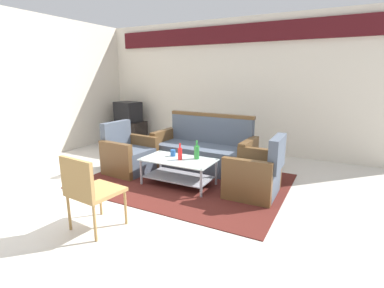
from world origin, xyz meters
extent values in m
plane|color=beige|center=(0.00, 0.00, 0.00)|extent=(14.00, 14.00, 0.00)
cube|color=silver|center=(0.00, 3.06, 1.40)|extent=(6.52, 0.12, 2.80)
cube|color=#4C1419|center=(0.00, 2.97, 2.47)|extent=(5.76, 0.08, 0.36)
cube|color=#511E19|center=(0.06, 0.76, 0.01)|extent=(3.04, 2.25, 0.01)
cube|color=#4C5666|center=(0.02, 1.44, 0.22)|extent=(1.62, 0.75, 0.42)
cube|color=#4C5666|center=(0.03, 1.76, 0.67)|extent=(1.60, 0.19, 0.48)
cube|color=brown|center=(0.86, 1.41, 0.32)|extent=(0.14, 0.70, 0.62)
cube|color=brown|center=(-0.82, 1.46, 0.32)|extent=(0.14, 0.70, 0.62)
cube|color=brown|center=(0.03, 1.76, 0.94)|extent=(1.64, 0.15, 0.06)
cube|color=#4C5666|center=(-1.01, 0.71, 0.21)|extent=(0.70, 0.65, 0.40)
cube|color=#4C5666|center=(-1.32, 0.74, 0.64)|extent=(0.16, 0.61, 0.45)
cube|color=brown|center=(-0.98, 1.04, 0.30)|extent=(0.67, 0.15, 0.58)
cube|color=brown|center=(-1.03, 0.38, 0.30)|extent=(0.67, 0.15, 0.58)
cube|color=#4C5666|center=(1.13, 0.77, 0.21)|extent=(0.67, 0.61, 0.40)
cube|color=#4C5666|center=(1.44, 0.77, 0.64)|extent=(0.13, 0.60, 0.45)
cube|color=brown|center=(1.13, 0.44, 0.30)|extent=(0.66, 0.11, 0.58)
cube|color=brown|center=(1.12, 1.10, 0.30)|extent=(0.66, 0.11, 0.58)
cube|color=silver|center=(0.03, 0.58, 0.40)|extent=(1.10, 0.60, 0.02)
cube|color=#9E9EA5|center=(0.03, 0.58, 0.13)|extent=(1.00, 0.52, 0.02)
cylinder|color=#9E9EA5|center=(-0.48, 0.84, 0.21)|extent=(0.04, 0.04, 0.40)
cylinder|color=#9E9EA5|center=(0.54, 0.84, 0.21)|extent=(0.04, 0.04, 0.40)
cylinder|color=#9E9EA5|center=(-0.48, 0.32, 0.21)|extent=(0.04, 0.04, 0.40)
cylinder|color=#9E9EA5|center=(0.54, 0.32, 0.21)|extent=(0.04, 0.04, 0.40)
cylinder|color=red|center=(0.06, 0.57, 0.50)|extent=(0.06, 0.06, 0.18)
cylinder|color=red|center=(0.06, 0.57, 0.62)|extent=(0.02, 0.02, 0.08)
cylinder|color=#2D8C38|center=(0.26, 0.73, 0.51)|extent=(0.08, 0.08, 0.20)
cylinder|color=#2D8C38|center=(0.26, 0.73, 0.65)|extent=(0.03, 0.03, 0.09)
cylinder|color=#2659A5|center=(-0.13, 0.69, 0.46)|extent=(0.08, 0.08, 0.10)
cube|color=black|center=(-2.57, 2.55, 0.26)|extent=(0.80, 0.50, 0.52)
cube|color=black|center=(-2.57, 2.55, 0.76)|extent=(0.67, 0.54, 0.48)
cube|color=black|center=(-2.53, 2.77, 0.76)|extent=(0.50, 0.10, 0.36)
cube|color=#AD844C|center=(-0.12, -0.92, 0.42)|extent=(0.52, 0.52, 0.04)
cube|color=#AD844C|center=(-0.14, -1.14, 0.64)|extent=(0.48, 0.08, 0.40)
cylinder|color=#AD844C|center=(-0.31, -0.69, 0.21)|extent=(0.03, 0.03, 0.42)
cylinder|color=#AD844C|center=(0.11, -0.73, 0.21)|extent=(0.03, 0.03, 0.42)
cylinder|color=#AD844C|center=(-0.35, -1.11, 0.21)|extent=(0.03, 0.03, 0.42)
cylinder|color=#AD844C|center=(0.07, -1.15, 0.21)|extent=(0.03, 0.03, 0.42)
camera|label=1|loc=(2.15, -3.00, 1.65)|focal=26.92mm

